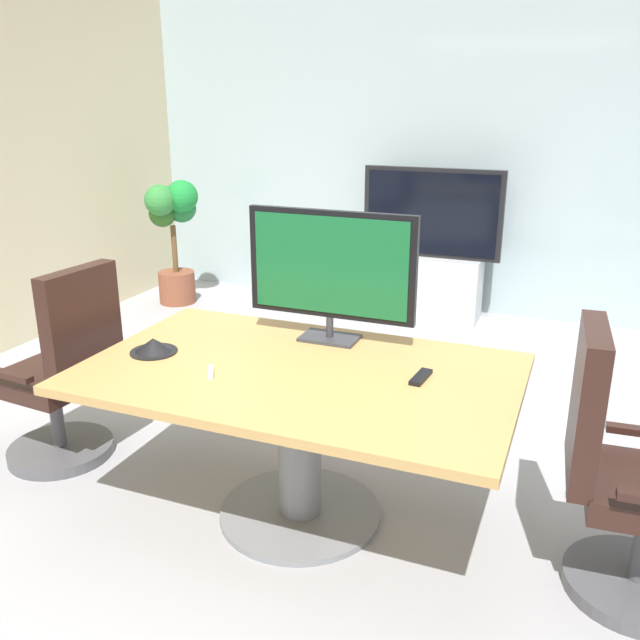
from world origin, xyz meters
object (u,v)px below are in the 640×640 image
object	(u,v)px
conference_phone	(153,346)
conference_table	(299,409)
office_chair_right	(624,488)
wall_display_unit	(429,268)
tv_monitor	(331,268)
office_chair_left	(65,382)
remote_control	(421,377)
potted_plant	(174,229)

from	to	relation	value
conference_phone	conference_table	bearing A→B (deg)	5.59
office_chair_right	wall_display_unit	xyz separation A→B (m)	(-1.51, 3.17, -0.01)
conference_table	tv_monitor	world-z (taller)	tv_monitor
office_chair_right	tv_monitor	xyz separation A→B (m)	(-1.37, 0.38, 0.65)
conference_table	office_chair_right	bearing A→B (deg)	1.18
office_chair_left	remote_control	size ratio (longest dim) A/B	6.41
tv_monitor	wall_display_unit	xyz separation A→B (m)	(-0.14, 2.79, -0.67)
tv_monitor	remote_control	bearing A→B (deg)	-30.56
conference_phone	tv_monitor	bearing A→B (deg)	34.46
potted_plant	tv_monitor	bearing A→B (deg)	-43.28
conference_table	office_chair_left	size ratio (longest dim) A/B	1.74
tv_monitor	remote_control	xyz separation A→B (m)	(0.53, -0.32, -0.35)
office_chair_right	potted_plant	distance (m)	4.68
office_chair_left	remote_control	world-z (taller)	office_chair_left
conference_phone	remote_control	world-z (taller)	conference_phone
conference_table	remote_control	size ratio (longest dim) A/B	11.13
potted_plant	conference_phone	world-z (taller)	potted_plant
office_chair_left	conference_phone	size ratio (longest dim) A/B	4.95
remote_control	tv_monitor	bearing A→B (deg)	154.61
wall_display_unit	remote_control	size ratio (longest dim) A/B	7.71
office_chair_left	remote_control	xyz separation A→B (m)	(1.88, 0.08, 0.30)
office_chair_right	conference_phone	xyz separation A→B (m)	(-2.07, -0.10, 0.32)
conference_table	conference_phone	xyz separation A→B (m)	(-0.71, -0.07, 0.22)
conference_phone	potted_plant	bearing A→B (deg)	122.14
tv_monitor	potted_plant	xyz separation A→B (m)	(-2.45, 2.31, -0.40)
potted_plant	wall_display_unit	bearing A→B (deg)	11.66
conference_table	wall_display_unit	size ratio (longest dim) A/B	1.44
office_chair_left	potted_plant	distance (m)	2.94
tv_monitor	potted_plant	distance (m)	3.39
office_chair_left	conference_phone	distance (m)	0.73
wall_display_unit	potted_plant	size ratio (longest dim) A/B	1.13
wall_display_unit	remote_control	xyz separation A→B (m)	(0.68, -3.10, 0.32)
conference_table	potted_plant	size ratio (longest dim) A/B	1.63
tv_monitor	potted_plant	bearing A→B (deg)	136.72
tv_monitor	office_chair_left	bearing A→B (deg)	-163.55
conference_phone	office_chair_right	bearing A→B (deg)	2.70
conference_phone	remote_control	size ratio (longest dim) A/B	1.29
office_chair_right	conference_phone	world-z (taller)	office_chair_right
conference_table	wall_display_unit	world-z (taller)	wall_display_unit
conference_table	tv_monitor	distance (m)	0.69
wall_display_unit	potted_plant	world-z (taller)	wall_display_unit
wall_display_unit	remote_control	bearing A→B (deg)	-77.65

